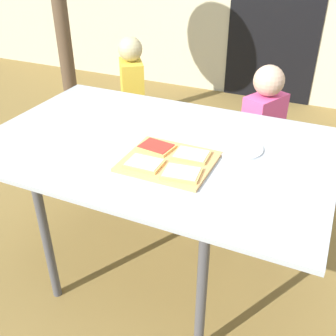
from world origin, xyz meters
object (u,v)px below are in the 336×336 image
at_px(dining_table, 155,156).
at_px(pizza_slice_far_right, 191,155).
at_px(child_left, 133,100).
at_px(child_right, 262,134).
at_px(pizza_slice_far_left, 156,147).
at_px(pizza_slice_near_right, 182,173).
at_px(pizza_slice_near_left, 144,163).
at_px(plate_white_right, 238,148).
at_px(cutting_board, 169,161).

xyz_separation_m(dining_table, pizza_slice_far_right, (0.20, -0.06, 0.08)).
relative_size(child_left, child_right, 1.03).
xyz_separation_m(pizza_slice_far_left, child_left, (-0.62, 0.91, -0.22)).
xyz_separation_m(pizza_slice_near_right, pizza_slice_near_left, (-0.16, 0.01, 0.00)).
relative_size(pizza_slice_far_right, pizza_slice_near_left, 1.03).
relative_size(plate_white_right, child_left, 0.21).
distance_m(pizza_slice_near_left, child_right, 0.99).
height_order(dining_table, pizza_slice_near_right, pizza_slice_near_right).
bearing_deg(child_left, pizza_slice_far_left, -55.69).
distance_m(pizza_slice_far_left, child_right, 0.87).
bearing_deg(pizza_slice_near_right, child_left, 127.09).
relative_size(dining_table, plate_white_right, 7.30).
distance_m(cutting_board, child_left, 1.23).
bearing_deg(child_right, child_left, 171.61).
distance_m(pizza_slice_far_right, pizza_slice_far_left, 0.16).
xyz_separation_m(pizza_slice_near_right, plate_white_right, (0.14, 0.31, -0.02)).
distance_m(pizza_slice_near_left, plate_white_right, 0.43).
bearing_deg(cutting_board, pizza_slice_near_right, -41.88).
bearing_deg(pizza_slice_near_left, pizza_slice_far_right, 43.83).
bearing_deg(child_right, pizza_slice_near_right, -97.49).
relative_size(cutting_board, child_right, 0.38).
relative_size(pizza_slice_far_right, pizza_slice_near_right, 0.96).
bearing_deg(plate_white_right, cutting_board, -134.54).
distance_m(plate_white_right, child_right, 0.65).
xyz_separation_m(pizza_slice_near_right, child_left, (-0.80, 1.06, -0.22)).
relative_size(dining_table, child_right, 1.62).
distance_m(pizza_slice_far_left, child_left, 1.13).
height_order(cutting_board, plate_white_right, cutting_board).
bearing_deg(pizza_slice_near_left, cutting_board, 45.19).
distance_m(dining_table, pizza_slice_near_right, 0.31).
height_order(cutting_board, pizza_slice_near_right, pizza_slice_near_right).
bearing_deg(pizza_slice_far_left, pizza_slice_near_right, -39.61).
xyz_separation_m(dining_table, plate_white_right, (0.35, 0.10, 0.07)).
relative_size(cutting_board, plate_white_right, 1.70).
relative_size(plate_white_right, child_right, 0.22).
height_order(pizza_slice_far_right, pizza_slice_near_left, same).
bearing_deg(plate_white_right, child_left, 141.27).
relative_size(pizza_slice_near_right, child_left, 0.16).
distance_m(pizza_slice_far_left, plate_white_right, 0.35).
bearing_deg(pizza_slice_near_left, child_left, 121.24).
relative_size(cutting_board, pizza_slice_near_left, 2.44).
distance_m(pizza_slice_far_right, child_left, 1.23).
bearing_deg(child_left, pizza_slice_near_left, -58.76).
xyz_separation_m(cutting_board, pizza_slice_far_left, (-0.09, 0.07, 0.01)).
height_order(dining_table, pizza_slice_near_left, pizza_slice_near_left).
bearing_deg(child_left, dining_table, -55.35).
distance_m(cutting_board, plate_white_right, 0.32).
bearing_deg(pizza_slice_far_left, plate_white_right, 27.01).
bearing_deg(pizza_slice_far_left, cutting_board, -37.20).
xyz_separation_m(cutting_board, pizza_slice_near_right, (0.09, -0.08, 0.01)).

